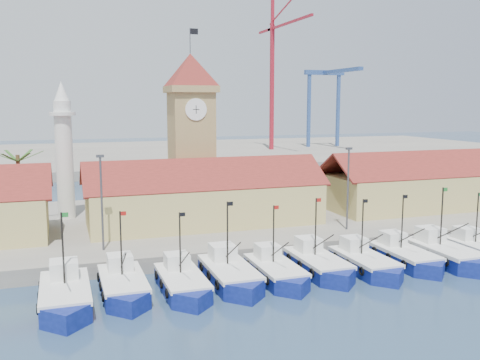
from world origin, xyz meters
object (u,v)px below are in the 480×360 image
object	(u,v)px
boat_0	(65,298)
minaret	(64,150)
boat_5	(319,266)
clock_tower	(191,130)

from	to	relation	value
boat_0	minaret	xyz separation A→B (m)	(0.61, 25.94, 8.95)
boat_0	minaret	bearing A→B (deg)	88.66
boat_0	boat_5	distance (m)	21.80
boat_0	clock_tower	bearing A→B (deg)	56.89
boat_5	minaret	bearing A→B (deg)	130.47
clock_tower	minaret	xyz separation A→B (m)	(-15.00, 2.00, -2.23)
boat_0	clock_tower	xyz separation A→B (m)	(15.61, 23.93, 11.18)
boat_5	minaret	world-z (taller)	minaret
boat_5	minaret	xyz separation A→B (m)	(-21.16, 24.80, 8.99)
boat_5	clock_tower	distance (m)	26.15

